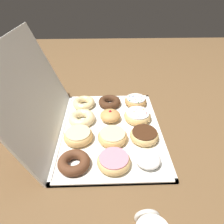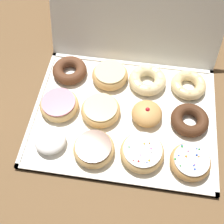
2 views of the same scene
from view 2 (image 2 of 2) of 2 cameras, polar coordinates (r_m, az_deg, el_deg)
name	(u,v)px [view 2 (image 2 of 2)]	position (r m, az deg, el deg)	size (l,w,h in m)	color
ground_plane	(124,116)	(0.88, 2.36, -0.89)	(3.00, 3.00, 0.00)	brown
donut_box	(124,116)	(0.87, 2.37, -0.71)	(0.56, 0.43, 0.01)	white
box_lid_open	(138,2)	(0.93, 5.23, 21.18)	(0.56, 0.42, 0.01)	white
powdered_filled_donut_0	(50,140)	(0.82, -12.32, -5.57)	(0.09, 0.09, 0.04)	white
chocolate_frosted_donut_1	(94,149)	(0.79, -3.67, -7.34)	(0.12, 0.12, 0.04)	#E5B770
sprinkle_donut_2	(142,152)	(0.79, 6.09, -8.02)	(0.12, 0.12, 0.04)	#E5B770
sprinkle_donut_3	(190,162)	(0.81, 15.48, -9.61)	(0.11, 0.11, 0.04)	tan
pink_frosted_donut_4	(59,105)	(0.88, -10.58, 1.44)	(0.12, 0.12, 0.04)	#E5B770
glazed_ring_donut_5	(101,110)	(0.85, -2.29, 0.41)	(0.12, 0.12, 0.04)	tan
jelly_filled_donut_6	(147,114)	(0.85, 7.01, -0.47)	(0.09, 0.09, 0.05)	tan
chocolate_cake_ring_donut_7	(190,121)	(0.87, 15.36, -1.73)	(0.11, 0.11, 0.03)	#472816
chocolate_cake_ring_donut_8	(70,70)	(0.96, -8.52, 8.28)	(0.11, 0.11, 0.04)	#59331E
glazed_ring_donut_9	(110,75)	(0.93, -0.40, 7.48)	(0.12, 0.12, 0.04)	tan
cruller_donut_10	(147,80)	(0.93, 7.14, 6.46)	(0.12, 0.12, 0.04)	beige
cruller_donut_11	(189,85)	(0.94, 15.15, 5.31)	(0.11, 0.11, 0.04)	#EACC8C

